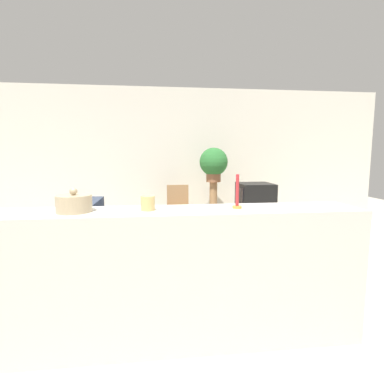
{
  "coord_description": "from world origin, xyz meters",
  "views": [
    {
      "loc": [
        -0.1,
        -2.55,
        1.42
      ],
      "look_at": [
        0.44,
        1.91,
        0.85
      ],
      "focal_mm": 28.0,
      "sensor_mm": 36.0,
      "label": 1
    }
  ],
  "objects_px": {
    "couch": "(113,243)",
    "wooden_chair": "(178,207)",
    "decorative_bowl": "(74,203)",
    "potted_plant": "(214,163)",
    "television": "(255,198)"
  },
  "relations": [
    {
      "from": "couch",
      "to": "wooden_chair",
      "type": "distance_m",
      "value": 1.78
    },
    {
      "from": "decorative_bowl",
      "to": "wooden_chair",
      "type": "bearing_deg",
      "value": 73.15
    },
    {
      "from": "couch",
      "to": "decorative_bowl",
      "type": "bearing_deg",
      "value": -90.11
    },
    {
      "from": "potted_plant",
      "to": "decorative_bowl",
      "type": "distance_m",
      "value": 3.6
    },
    {
      "from": "television",
      "to": "potted_plant",
      "type": "xyz_separation_m",
      "value": [
        -0.55,
        0.68,
        0.56
      ]
    },
    {
      "from": "couch",
      "to": "decorative_bowl",
      "type": "xyz_separation_m",
      "value": [
        -0.0,
        -1.7,
        0.8
      ]
    },
    {
      "from": "television",
      "to": "potted_plant",
      "type": "distance_m",
      "value": 1.04
    },
    {
      "from": "wooden_chair",
      "to": "decorative_bowl",
      "type": "height_order",
      "value": "decorative_bowl"
    },
    {
      "from": "wooden_chair",
      "to": "decorative_bowl",
      "type": "xyz_separation_m",
      "value": [
        -0.96,
        -3.18,
        0.6
      ]
    },
    {
      "from": "television",
      "to": "decorative_bowl",
      "type": "relative_size",
      "value": 2.35
    },
    {
      "from": "couch",
      "to": "wooden_chair",
      "type": "bearing_deg",
      "value": 57.0
    },
    {
      "from": "wooden_chair",
      "to": "decorative_bowl",
      "type": "relative_size",
      "value": 3.57
    },
    {
      "from": "television",
      "to": "decorative_bowl",
      "type": "xyz_separation_m",
      "value": [
        -2.17,
        -2.53,
        0.37
      ]
    },
    {
      "from": "television",
      "to": "wooden_chair",
      "type": "distance_m",
      "value": 1.39
    },
    {
      "from": "decorative_bowl",
      "to": "couch",
      "type": "bearing_deg",
      "value": 89.89
    }
  ]
}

